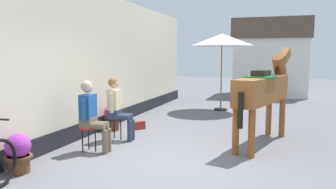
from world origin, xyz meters
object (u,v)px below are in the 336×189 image
seated_visitor_near (91,112)px  satchel_bag (140,125)px  saddled_horse_center (264,89)px  flower_planter_near (18,152)px  cafe_parasol (222,40)px  seated_visitor_far (117,105)px  flower_planter_far (112,117)px

seated_visitor_near → satchel_bag: bearing=87.3°
seated_visitor_near → satchel_bag: size_ratio=4.96×
saddled_horse_center → flower_planter_near: 4.82m
flower_planter_near → cafe_parasol: cafe_parasol is taller
saddled_horse_center → seated_visitor_near: bearing=-152.0°
seated_visitor_far → flower_planter_far: size_ratio=2.17×
seated_visitor_far → cafe_parasol: bearing=72.4°
seated_visitor_near → seated_visitor_far: bearing=86.5°
seated_visitor_far → flower_planter_near: 2.50m
seated_visitor_far → cafe_parasol: (1.50, 4.74, 1.59)m
seated_visitor_near → flower_planter_near: seated_visitor_near is taller
satchel_bag → seated_visitor_far: bearing=37.7°
seated_visitor_far → seated_visitor_near: bearing=-93.5°
flower_planter_near → cafe_parasol: (2.04, 7.14, 2.03)m
saddled_horse_center → cafe_parasol: cafe_parasol is taller
seated_visitor_near → saddled_horse_center: (3.13, 1.66, 0.38)m
seated_visitor_far → saddled_horse_center: bearing=12.5°
seated_visitor_near → saddled_horse_center: saddled_horse_center is taller
saddled_horse_center → flower_planter_near: size_ratio=4.56×
cafe_parasol → seated_visitor_near: bearing=-105.3°
cafe_parasol → seated_visitor_far: bearing=-107.6°
seated_visitor_near → saddled_horse_center: bearing=28.0°
flower_planter_near → flower_planter_far: 3.23m
flower_planter_far → cafe_parasol: (2.07, 3.90, 2.03)m
seated_visitor_near → seated_visitor_far: 0.98m
satchel_bag → flower_planter_near: bearing=30.4°
cafe_parasol → flower_planter_near: bearing=-106.0°
flower_planter_far → satchel_bag: bearing=26.7°
seated_visitor_near → cafe_parasol: 6.14m
seated_visitor_near → satchel_bag: 2.23m
seated_visitor_far → flower_planter_far: seated_visitor_far is taller
flower_planter_near → satchel_bag: (0.58, 3.54, -0.23)m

